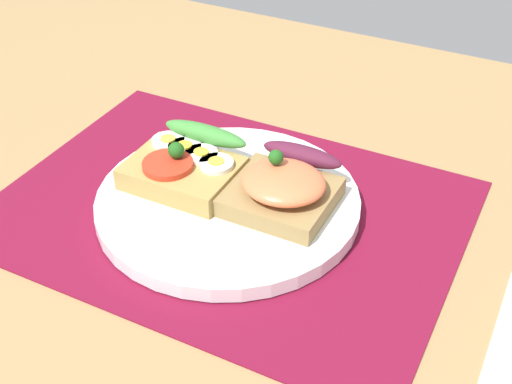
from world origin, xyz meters
The scene contains 5 objects.
ground_plane centered at (0.00, 0.00, -1.60)cm, with size 120.00×90.00×3.20cm, color #9B784B.
placemat centered at (0.00, 0.00, 0.15)cm, with size 43.48×32.16×0.30cm, color maroon.
plate centered at (0.00, 0.00, 1.04)cm, with size 25.17×25.17×1.49cm, color white.
sandwich_egg_tomato centered at (-5.02, 0.84, 3.40)cm, with size 10.44×9.41×4.38cm.
sandwich_salmon centered at (5.11, 1.48, 3.70)cm, with size 9.59×10.37×5.40cm.
Camera 1 is at (26.25, -45.77, 41.27)cm, focal length 48.72 mm.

